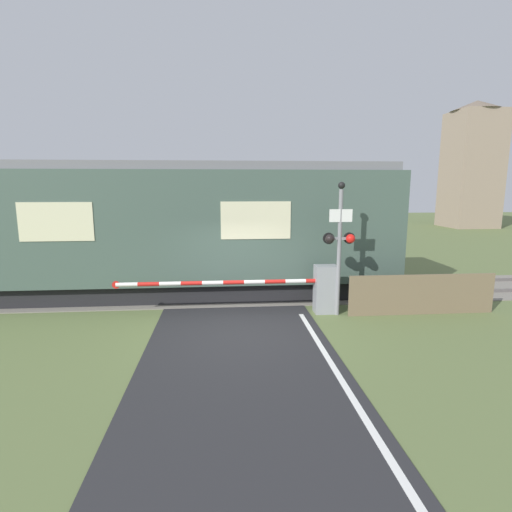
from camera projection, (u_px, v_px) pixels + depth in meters
name	position (u px, v px, depth m)	size (l,w,h in m)	color
ground_plane	(237.00, 330.00, 9.64)	(80.00, 80.00, 0.00)	#5B6B3D
track_bed	(233.00, 292.00, 12.96)	(36.00, 3.20, 0.13)	slate
train	(76.00, 230.00, 12.20)	(19.60, 2.95, 4.12)	black
crossing_barrier	(309.00, 288.00, 10.83)	(5.97, 0.44, 1.31)	gray
signal_post	(340.00, 241.00, 10.44)	(0.85, 0.26, 3.54)	gray
distant_building	(472.00, 164.00, 32.70)	(4.00, 4.00, 10.13)	gray
roadside_fence	(422.00, 295.00, 10.75)	(4.04, 0.06, 1.10)	#726047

